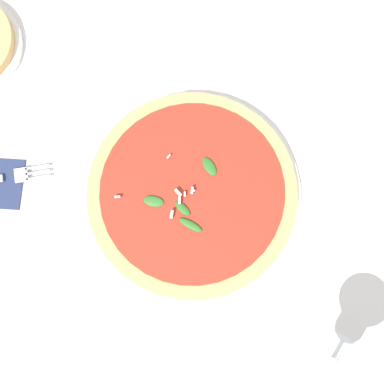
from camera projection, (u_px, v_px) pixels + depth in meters
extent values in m
plane|color=silver|center=(202.00, 172.00, 0.75)|extent=(6.00, 6.00, 0.00)
cylinder|color=white|center=(192.00, 195.00, 0.74)|extent=(0.36, 0.36, 0.01)
cylinder|color=tan|center=(192.00, 193.00, 0.72)|extent=(0.34, 0.34, 0.02)
cylinder|color=#A82D1E|center=(192.00, 192.00, 0.71)|extent=(0.29, 0.29, 0.01)
ellipsoid|color=#2B6924|center=(209.00, 164.00, 0.71)|extent=(0.03, 0.04, 0.01)
ellipsoid|color=#316C2A|center=(154.00, 201.00, 0.70)|extent=(0.04, 0.02, 0.01)
ellipsoid|color=#2D6524|center=(183.00, 209.00, 0.70)|extent=(0.03, 0.03, 0.01)
ellipsoid|color=#2E6824|center=(191.00, 225.00, 0.69)|extent=(0.04, 0.03, 0.01)
cube|color=#EFE5C6|center=(185.00, 194.00, 0.70)|extent=(0.00, 0.01, 0.00)
cube|color=#EFE5C6|center=(179.00, 200.00, 0.70)|extent=(0.00, 0.01, 0.01)
cube|color=#EFE5C6|center=(192.00, 191.00, 0.70)|extent=(0.01, 0.01, 0.01)
cube|color=#EFE5C6|center=(193.00, 192.00, 0.70)|extent=(0.01, 0.01, 0.00)
cube|color=#EFE5C6|center=(178.00, 193.00, 0.70)|extent=(0.01, 0.01, 0.01)
cube|color=#EFE5C6|center=(172.00, 214.00, 0.69)|extent=(0.01, 0.01, 0.01)
cube|color=#EFE5C6|center=(117.00, 197.00, 0.70)|extent=(0.01, 0.00, 0.01)
cube|color=#EFE5C6|center=(169.00, 157.00, 0.71)|extent=(0.01, 0.01, 0.00)
cylinder|color=white|center=(332.00, 359.00, 0.69)|extent=(0.08, 0.08, 0.00)
cylinder|color=white|center=(340.00, 363.00, 0.66)|extent=(0.01, 0.01, 0.07)
cone|color=white|center=(358.00, 374.00, 0.59)|extent=(0.08, 0.08, 0.08)
cylinder|color=white|center=(352.00, 371.00, 0.61)|extent=(0.05, 0.05, 0.03)
cube|color=silver|center=(21.00, 175.00, 0.74)|extent=(0.02, 0.03, 0.00)
cube|color=silver|center=(38.00, 178.00, 0.74)|extent=(0.04, 0.01, 0.00)
cube|color=silver|center=(38.00, 172.00, 0.74)|extent=(0.04, 0.01, 0.00)
cube|color=silver|center=(37.00, 167.00, 0.74)|extent=(0.04, 0.01, 0.00)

